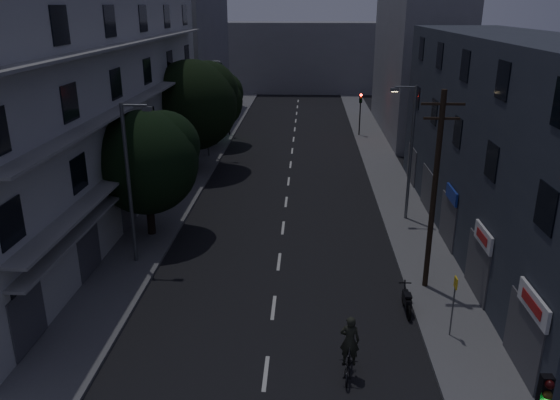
# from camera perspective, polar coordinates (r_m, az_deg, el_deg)

# --- Properties ---
(ground) EXTENTS (160.00, 160.00, 0.00)m
(ground) POSITION_cam_1_polar(r_m,az_deg,el_deg) (41.11, 0.92, 2.18)
(ground) COLOR black
(ground) RESTS_ON ground
(sidewalk_left) EXTENTS (3.00, 90.00, 0.15)m
(sidewalk_left) POSITION_cam_1_polar(r_m,az_deg,el_deg) (42.01, -9.36, 2.40)
(sidewalk_left) COLOR #565659
(sidewalk_left) RESTS_ON ground
(sidewalk_right) EXTENTS (3.00, 90.00, 0.15)m
(sidewalk_right) POSITION_cam_1_polar(r_m,az_deg,el_deg) (41.53, 11.33, 2.07)
(sidewalk_right) COLOR #565659
(sidewalk_right) RESTS_ON ground
(lane_markings) EXTENTS (0.15, 60.50, 0.01)m
(lane_markings) POSITION_cam_1_polar(r_m,az_deg,el_deg) (47.11, 1.20, 4.47)
(lane_markings) COLOR beige
(lane_markings) RESTS_ON ground
(building_left) EXTENTS (7.00, 36.00, 14.00)m
(building_left) POSITION_cam_1_polar(r_m,az_deg,el_deg) (35.24, -19.61, 9.78)
(building_left) COLOR #B5B6B0
(building_left) RESTS_ON ground
(building_right) EXTENTS (6.19, 28.00, 11.00)m
(building_right) POSITION_cam_1_polar(r_m,az_deg,el_deg) (30.90, 23.11, 5.23)
(building_right) COLOR #2A2F39
(building_right) RESTS_ON ground
(building_far_left) EXTENTS (6.00, 20.00, 16.00)m
(building_far_left) POSITION_cam_1_polar(r_m,az_deg,el_deg) (63.74, -9.51, 15.52)
(building_far_left) COLOR slate
(building_far_left) RESTS_ON ground
(building_far_right) EXTENTS (6.00, 20.00, 13.00)m
(building_far_right) POSITION_cam_1_polar(r_m,az_deg,el_deg) (57.48, 13.98, 13.28)
(building_far_right) COLOR slate
(building_far_right) RESTS_ON ground
(building_far_end) EXTENTS (24.00, 8.00, 10.00)m
(building_far_end) POSITION_cam_1_polar(r_m,az_deg,el_deg) (84.51, 2.07, 14.70)
(building_far_end) COLOR slate
(building_far_end) RESTS_ON ground
(tree_near) EXTENTS (5.70, 5.70, 7.02)m
(tree_near) POSITION_cam_1_polar(r_m,az_deg,el_deg) (30.55, -13.72, 4.26)
(tree_near) COLOR black
(tree_near) RESTS_ON sidewalk_left
(tree_mid) EXTENTS (6.88, 6.88, 8.46)m
(tree_mid) POSITION_cam_1_polar(r_m,az_deg,el_deg) (42.72, -9.05, 10.11)
(tree_mid) COLOR black
(tree_mid) RESTS_ON sidewalk_left
(tree_far) EXTENTS (5.38, 5.38, 6.66)m
(tree_far) POSITION_cam_1_polar(r_m,az_deg,el_deg) (50.83, -6.92, 10.45)
(tree_far) COLOR black
(tree_far) RESTS_ON sidewalk_left
(traffic_signal_far_right) EXTENTS (0.28, 0.37, 4.10)m
(traffic_signal_far_right) POSITION_cam_1_polar(r_m,az_deg,el_deg) (54.79, 8.40, 9.75)
(traffic_signal_far_right) COLOR black
(traffic_signal_far_right) RESTS_ON sidewalk_right
(traffic_signal_far_left) EXTENTS (0.28, 0.37, 4.10)m
(traffic_signal_far_left) POSITION_cam_1_polar(r_m,az_deg,el_deg) (54.56, -5.40, 9.83)
(traffic_signal_far_left) COLOR black
(traffic_signal_far_left) RESTS_ON sidewalk_left
(street_lamp_left_near) EXTENTS (1.51, 0.25, 8.00)m
(street_lamp_left_near) POSITION_cam_1_polar(r_m,az_deg,el_deg) (27.22, -15.35, 2.36)
(street_lamp_left_near) COLOR #565A5E
(street_lamp_left_near) RESTS_ON sidewalk_left
(street_lamp_right) EXTENTS (1.51, 0.25, 8.00)m
(street_lamp_right) POSITION_cam_1_polar(r_m,az_deg,el_deg) (32.79, 13.37, 5.43)
(street_lamp_right) COLOR slate
(street_lamp_right) RESTS_ON sidewalk_right
(street_lamp_left_far) EXTENTS (1.51, 0.25, 8.00)m
(street_lamp_left_far) POSITION_cam_1_polar(r_m,az_deg,el_deg) (46.65, -7.52, 9.94)
(street_lamp_left_far) COLOR #585B5F
(street_lamp_left_far) RESTS_ON sidewalk_left
(utility_pole) EXTENTS (1.80, 0.24, 9.00)m
(utility_pole) POSITION_cam_1_polar(r_m,az_deg,el_deg) (24.61, 15.84, 1.13)
(utility_pole) COLOR black
(utility_pole) RESTS_ON sidewalk_right
(bus_stop_sign) EXTENTS (0.06, 0.35, 2.52)m
(bus_stop_sign) POSITION_cam_1_polar(r_m,az_deg,el_deg) (22.24, 17.74, -9.52)
(bus_stop_sign) COLOR #595B60
(bus_stop_sign) RESTS_ON sidewalk_right
(motorcycle) EXTENTS (0.54, 1.88, 1.21)m
(motorcycle) POSITION_cam_1_polar(r_m,az_deg,el_deg) (24.24, 13.09, -10.31)
(motorcycle) COLOR black
(motorcycle) RESTS_ON ground
(cyclist) EXTENTS (0.89, 1.94, 2.37)m
(cyclist) POSITION_cam_1_polar(r_m,az_deg,el_deg) (20.03, 7.22, -15.85)
(cyclist) COLOR black
(cyclist) RESTS_ON ground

